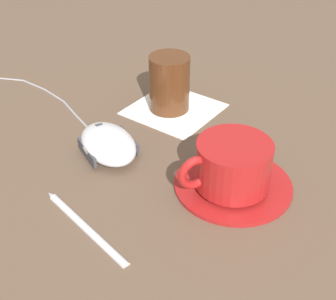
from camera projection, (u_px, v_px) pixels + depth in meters
name	position (u px, v px, depth m)	size (l,w,h in m)	color
ground_plane	(174.00, 161.00, 0.61)	(3.00, 3.00, 0.00)	brown
saucer	(233.00, 183.00, 0.57)	(0.14, 0.14, 0.01)	maroon
coffee_cup	(232.00, 164.00, 0.55)	(0.09, 0.12, 0.06)	maroon
computer_mouse	(108.00, 144.00, 0.62)	(0.11, 0.08, 0.03)	silver
mouse_cable	(11.00, 86.00, 0.79)	(0.41, 0.14, 0.00)	gray
napkin_under_glass	(174.00, 109.00, 0.72)	(0.12, 0.12, 0.00)	silver
drinking_glass	(169.00, 83.00, 0.70)	(0.06, 0.06, 0.08)	#4C2814
pen	(84.00, 224.00, 0.51)	(0.15, 0.02, 0.01)	silver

